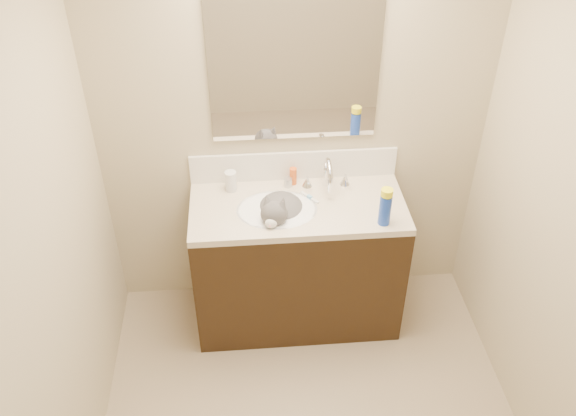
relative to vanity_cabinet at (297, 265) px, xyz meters
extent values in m
cube|color=tan|center=(0.00, 0.28, 0.84)|extent=(2.20, 0.04, 2.50)
cube|color=tan|center=(-1.10, -0.97, 0.84)|extent=(0.04, 2.50, 2.50)
cube|color=black|center=(0.00, 0.00, 0.00)|extent=(1.20, 0.55, 0.82)
cube|color=beige|center=(0.00, 0.00, 0.43)|extent=(1.20, 0.55, 0.04)
ellipsoid|color=white|center=(-0.12, -0.03, 0.38)|extent=(0.45, 0.36, 0.14)
cylinder|color=silver|center=(0.18, 0.18, 0.51)|extent=(0.04, 0.04, 0.11)
torus|color=silver|center=(0.18, 0.12, 0.56)|extent=(0.03, 0.20, 0.20)
cylinder|color=silver|center=(0.18, 0.04, 0.53)|extent=(0.03, 0.03, 0.06)
cone|color=silver|center=(0.07, 0.18, 0.48)|extent=(0.06, 0.06, 0.06)
cone|color=silver|center=(0.29, 0.18, 0.48)|extent=(0.06, 0.06, 0.06)
ellipsoid|color=#4C494C|center=(-0.09, 0.00, 0.40)|extent=(0.36, 0.39, 0.20)
ellipsoid|color=#4C494C|center=(-0.14, -0.13, 0.50)|extent=(0.18, 0.17, 0.14)
ellipsoid|color=#4C494C|center=(-0.12, -0.07, 0.46)|extent=(0.13, 0.13, 0.13)
cone|color=#4C494C|center=(-0.18, -0.10, 0.57)|extent=(0.08, 0.09, 0.09)
cone|color=#4C494C|center=(-0.09, -0.13, 0.57)|extent=(0.08, 0.08, 0.09)
ellipsoid|color=silver|center=(-0.16, -0.19, 0.48)|extent=(0.08, 0.07, 0.06)
ellipsoid|color=silver|center=(-0.13, -0.10, 0.40)|extent=(0.12, 0.10, 0.12)
sphere|color=pink|center=(-0.17, -0.21, 0.48)|extent=(0.01, 0.01, 0.01)
cylinder|color=#4C494C|center=(0.02, -0.05, 0.34)|extent=(0.06, 0.22, 0.04)
cube|color=silver|center=(0.00, 0.26, 0.54)|extent=(1.20, 0.02, 0.18)
cube|color=white|center=(0.00, 0.26, 1.13)|extent=(0.90, 0.02, 0.80)
cylinder|color=silver|center=(-0.37, 0.18, 0.51)|extent=(0.08, 0.08, 0.12)
cylinder|color=#E45726|center=(-0.37, 0.18, 0.49)|extent=(0.07, 0.07, 0.04)
cylinder|color=#B7B7BC|center=(-0.04, 0.19, 0.48)|extent=(0.06, 0.06, 0.05)
cylinder|color=#DC5719|center=(-0.01, 0.21, 0.50)|extent=(0.05, 0.05, 0.10)
cube|color=silver|center=(0.07, 0.06, 0.45)|extent=(0.10, 0.12, 0.01)
cube|color=#6BB1E3|center=(0.07, 0.06, 0.46)|extent=(0.03, 0.03, 0.02)
cylinder|color=#1A3FBA|center=(0.44, -0.20, 0.54)|extent=(0.08, 0.08, 0.17)
cylinder|color=yellow|center=(0.44, -0.20, 0.65)|extent=(0.08, 0.08, 0.04)
camera|label=1|loc=(-0.28, -2.69, 2.47)|focal=38.00mm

